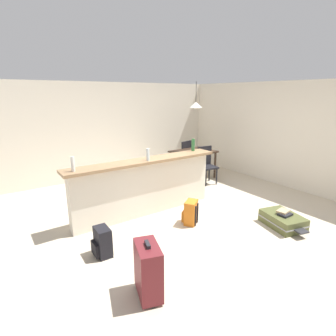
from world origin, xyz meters
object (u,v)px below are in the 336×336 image
(bottle_clear, at_px, (148,155))
(suitcase_flat_olive, at_px, (283,220))
(dining_chair_near_partition, at_px, (206,163))
(backpack_black, at_px, (102,242))
(dining_table, at_px, (193,154))
(bottle_white, at_px, (73,164))
(suitcase_upright_maroon, at_px, (148,270))
(backpack_orange, at_px, (191,213))
(bottle_green, at_px, (193,145))
(book_stack, at_px, (284,213))
(dining_chair_far_side, at_px, (184,155))
(pendant_lamp, at_px, (196,105))

(bottle_clear, height_order, suitcase_flat_olive, bottle_clear)
(dining_chair_near_partition, bearing_deg, backpack_black, -155.04)
(dining_table, relative_size, backpack_black, 2.62)
(bottle_clear, height_order, dining_table, bottle_clear)
(dining_table, bearing_deg, bottle_white, -159.72)
(bottle_clear, distance_m, dining_chair_near_partition, 2.42)
(suitcase_upright_maroon, distance_m, backpack_orange, 1.86)
(bottle_green, height_order, backpack_black, bottle_green)
(bottle_white, relative_size, suitcase_upright_maroon, 0.34)
(dining_chair_near_partition, bearing_deg, suitcase_flat_olive, -101.66)
(suitcase_flat_olive, bearing_deg, bottle_clear, 134.52)
(bottle_clear, relative_size, suitcase_upright_maroon, 0.32)
(bottle_white, relative_size, dining_chair_near_partition, 0.25)
(backpack_orange, relative_size, book_stack, 1.60)
(bottle_green, height_order, dining_chair_near_partition, bottle_green)
(backpack_orange, xyz_separation_m, backpack_black, (-1.63, -0.05, 0.00))
(bottle_clear, bearing_deg, suitcase_flat_olive, -45.48)
(dining_chair_far_side, xyz_separation_m, pendant_lamp, (-0.06, -0.54, 1.42))
(dining_table, height_order, dining_chair_far_side, dining_chair_far_side)
(dining_chair_far_side, bearing_deg, pendant_lamp, -96.56)
(bottle_white, height_order, backpack_black, bottle_white)
(backpack_orange, bearing_deg, backpack_black, -178.25)
(dining_table, xyz_separation_m, book_stack, (-0.51, -3.04, -0.39))
(dining_chair_near_partition, distance_m, book_stack, 2.59)
(book_stack, bearing_deg, suitcase_flat_olive, 104.70)
(suitcase_upright_maroon, height_order, book_stack, suitcase_upright_maroon)
(suitcase_flat_olive, xyz_separation_m, book_stack, (0.00, -0.01, 0.14))
(book_stack, bearing_deg, dining_chair_far_side, 80.29)
(dining_chair_far_side, height_order, suitcase_upright_maroon, dining_chair_far_side)
(bottle_green, relative_size, book_stack, 0.96)
(bottle_clear, distance_m, book_stack, 2.55)
(backpack_orange, bearing_deg, dining_chair_far_side, 54.30)
(dining_chair_far_side, distance_m, backpack_orange, 3.19)
(dining_table, height_order, pendant_lamp, pendant_lamp)
(dining_table, bearing_deg, pendant_lamp, -5.83)
(bottle_white, distance_m, bottle_clear, 1.29)
(bottle_green, relative_size, suitcase_flat_olive, 0.28)
(backpack_black, bearing_deg, dining_chair_far_side, 37.01)
(bottle_green, xyz_separation_m, pendant_lamp, (1.02, 1.14, 0.75))
(bottle_green, relative_size, backpack_orange, 0.60)
(bottle_green, bearing_deg, dining_table, 49.62)
(pendant_lamp, distance_m, suitcase_upright_maroon, 4.82)
(dining_table, bearing_deg, dining_chair_far_side, 79.11)
(bottle_clear, relative_size, dining_chair_near_partition, 0.23)
(bottle_green, bearing_deg, backpack_orange, -130.87)
(dining_table, relative_size, backpack_orange, 2.62)
(bottle_green, distance_m, dining_table, 1.60)
(bottle_green, bearing_deg, dining_chair_near_partition, 32.80)
(pendant_lamp, xyz_separation_m, suitcase_flat_olive, (-0.55, -3.02, -1.82))
(bottle_clear, distance_m, suitcase_flat_olive, 2.60)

